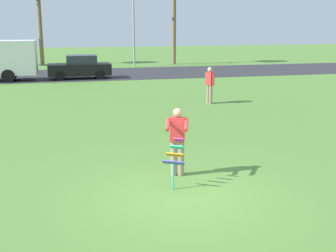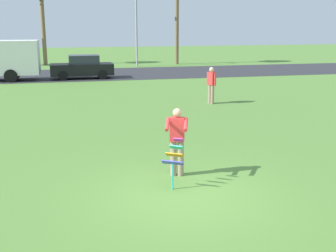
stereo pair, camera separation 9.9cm
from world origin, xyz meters
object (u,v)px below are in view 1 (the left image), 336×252
(kite_held, at_px, (175,156))
(streetlight_pole, at_px, (133,19))
(person_kite_flyer, at_px, (177,139))
(parked_car_black, at_px, (80,67))
(person_walker_near, at_px, (210,84))

(kite_held, bearing_deg, streetlight_pole, 82.75)
(streetlight_pole, bearing_deg, person_kite_flyer, -96.94)
(kite_held, distance_m, parked_car_black, 20.94)
(kite_held, height_order, person_walker_near, person_walker_near)
(kite_held, xyz_separation_m, streetlight_pole, (3.60, 28.32, 3.25))
(person_walker_near, bearing_deg, streetlight_pole, 92.05)
(streetlight_pole, bearing_deg, parked_car_black, -123.57)
(parked_car_black, height_order, person_walker_near, person_walker_near)
(person_kite_flyer, height_order, person_walker_near, same)
(person_kite_flyer, relative_size, parked_car_black, 0.41)
(person_kite_flyer, relative_size, person_walker_near, 1.00)
(parked_car_black, bearing_deg, streetlight_pole, 56.43)
(parked_car_black, height_order, streetlight_pole, streetlight_pole)
(person_walker_near, bearing_deg, parked_car_black, 117.08)
(person_kite_flyer, distance_m, parked_car_black, 20.24)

